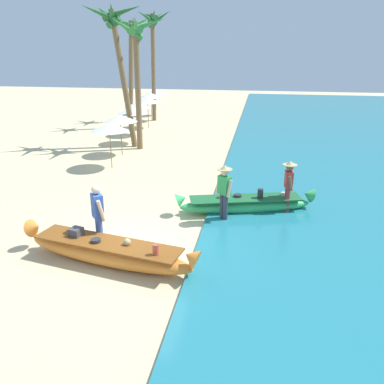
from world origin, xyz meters
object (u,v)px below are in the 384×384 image
object	(u,v)px
palm_tree_leaning_seaward	(116,35)
palm_tree_mid_cluster	(137,45)
person_tourist_customer	(98,214)
palm_tree_tall_inland	(131,42)
boat_orange_foreground	(108,252)
palm_tree_far_behind	(153,35)
boat_green_midground	(245,204)
person_vendor_hatted	(224,189)
person_vendor_assistant	(289,183)

from	to	relation	value
palm_tree_leaning_seaward	palm_tree_mid_cluster	size ratio (longest dim) A/B	1.10
person_tourist_customer	palm_tree_tall_inland	distance (m)	17.14
boat_orange_foreground	palm_tree_far_behind	distance (m)	20.60
boat_green_midground	palm_tree_tall_inland	distance (m)	15.81
boat_orange_foreground	boat_green_midground	distance (m)	4.86
palm_tree_tall_inland	palm_tree_leaning_seaward	world-z (taller)	palm_tree_leaning_seaward
palm_tree_tall_inland	boat_orange_foreground	bearing A→B (deg)	-74.84
boat_orange_foreground	person_vendor_hatted	distance (m)	3.91
boat_orange_foreground	palm_tree_leaning_seaward	world-z (taller)	palm_tree_leaning_seaward
boat_green_midground	palm_tree_far_behind	world-z (taller)	palm_tree_far_behind
person_vendor_assistant	palm_tree_tall_inland	size ratio (longest dim) A/B	0.25
boat_green_midground	person_vendor_hatted	bearing A→B (deg)	-126.73
person_vendor_hatted	palm_tree_mid_cluster	world-z (taller)	palm_tree_mid_cluster
person_vendor_assistant	palm_tree_leaning_seaward	bearing A→B (deg)	136.09
person_vendor_hatted	palm_tree_tall_inland	world-z (taller)	palm_tree_tall_inland
person_tourist_customer	person_vendor_hatted	bearing A→B (deg)	38.85
boat_orange_foreground	boat_green_midground	world-z (taller)	boat_orange_foreground
boat_green_midground	person_vendor_assistant	size ratio (longest dim) A/B	2.59
palm_tree_tall_inland	palm_tree_mid_cluster	distance (m)	5.76
boat_green_midground	palm_tree_mid_cluster	world-z (taller)	palm_tree_mid_cluster
person_vendor_hatted	person_vendor_assistant	xyz separation A→B (m)	(1.88, 1.01, -0.04)
boat_green_midground	boat_orange_foreground	bearing A→B (deg)	-129.52
palm_tree_far_behind	person_tourist_customer	bearing A→B (deg)	-79.57
palm_tree_leaning_seaward	palm_tree_mid_cluster	world-z (taller)	palm_tree_leaning_seaward
boat_orange_foreground	person_vendor_assistant	world-z (taller)	person_vendor_assistant
person_vendor_hatted	person_vendor_assistant	size ratio (longest dim) A/B	1.04
boat_orange_foreground	palm_tree_far_behind	bearing A→B (deg)	101.34
person_vendor_hatted	palm_tree_mid_cluster	xyz separation A→B (m)	(-5.03, 8.37, 3.97)
palm_tree_tall_inland	palm_tree_leaning_seaward	bearing A→B (deg)	-80.50
person_vendor_assistant	palm_tree_mid_cluster	world-z (taller)	palm_tree_mid_cluster
boat_orange_foreground	palm_tree_mid_cluster	bearing A→B (deg)	102.69
person_vendor_assistant	palm_tree_leaning_seaward	size ratio (longest dim) A/B	0.25
person_tourist_customer	person_vendor_assistant	bearing A→B (deg)	35.01
palm_tree_tall_inland	palm_tree_leaning_seaward	distance (m)	5.09
boat_orange_foreground	palm_tree_tall_inland	bearing A→B (deg)	105.16
person_tourist_customer	palm_tree_far_behind	distance (m)	19.79
boat_orange_foreground	person_vendor_hatted	size ratio (longest dim) A/B	2.67
boat_green_midground	palm_tree_tall_inland	world-z (taller)	palm_tree_tall_inland
boat_green_midground	person_vendor_assistant	xyz separation A→B (m)	(1.27, 0.20, 0.70)
palm_tree_tall_inland	palm_tree_leaning_seaward	xyz separation A→B (m)	(0.84, -5.01, 0.24)
person_tourist_customer	boat_orange_foreground	bearing A→B (deg)	-54.02
palm_tree_far_behind	palm_tree_mid_cluster	bearing A→B (deg)	-80.54
palm_tree_tall_inland	palm_tree_far_behind	world-z (taller)	palm_tree_far_behind
person_vendor_assistant	palm_tree_far_behind	bearing A→B (deg)	117.99
person_vendor_hatted	palm_tree_mid_cluster	distance (m)	10.54
boat_orange_foreground	palm_tree_mid_cluster	distance (m)	12.49
boat_green_midground	palm_tree_far_behind	xyz separation A→B (m)	(-7.00, 15.76, 5.36)
boat_orange_foreground	palm_tree_mid_cluster	world-z (taller)	palm_tree_mid_cluster
person_vendor_hatted	palm_tree_leaning_seaward	distance (m)	11.58
person_vendor_hatted	palm_tree_tall_inland	distance (m)	16.00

